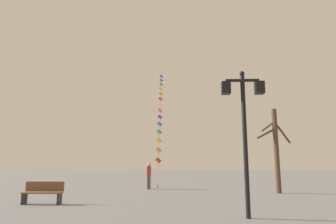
{
  "coord_description": "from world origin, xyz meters",
  "views": [
    {
      "loc": [
        0.73,
        -0.21,
        1.57
      ],
      "look_at": [
        -0.17,
        24.73,
        6.03
      ],
      "focal_mm": 31.68,
      "sensor_mm": 36.0,
      "label": 1
    }
  ],
  "objects": [
    {
      "name": "kite_train",
      "position": [
        -1.17,
        29.97,
        7.18
      ],
      "size": [
        1.16,
        17.0,
        13.47
      ],
      "color": "brown",
      "rests_on": "ground_plane"
    },
    {
      "name": "kite_flyer",
      "position": [
        -1.26,
        19.82,
        0.9
      ],
      "size": [
        0.24,
        0.61,
        1.71
      ],
      "rotation": [
        0.0,
        0.0,
        1.57
      ],
      "color": "brown",
      "rests_on": "ground_plane"
    },
    {
      "name": "ground_plane",
      "position": [
        0.0,
        20.0,
        0.0
      ],
      "size": [
        160.0,
        160.0,
        0.0
      ],
      "primitive_type": "plane",
      "color": "gray"
    },
    {
      "name": "twin_lantern_lamp_post",
      "position": [
        2.8,
        9.08,
        3.17
      ],
      "size": [
        1.35,
        0.28,
        4.56
      ],
      "color": "black",
      "rests_on": "ground_plane"
    },
    {
      "name": "bare_tree",
      "position": [
        6.36,
        17.22,
        2.53
      ],
      "size": [
        2.14,
        0.68,
        4.82
      ],
      "color": "#4C3826",
      "rests_on": "ground_plane"
    },
    {
      "name": "park_bench",
      "position": [
        -4.82,
        12.05,
        0.45
      ],
      "size": [
        1.6,
        0.46,
        0.89
      ],
      "rotation": [
        0.0,
        0.0,
        0.01
      ],
      "color": "brown",
      "rests_on": "ground_plane"
    }
  ]
}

